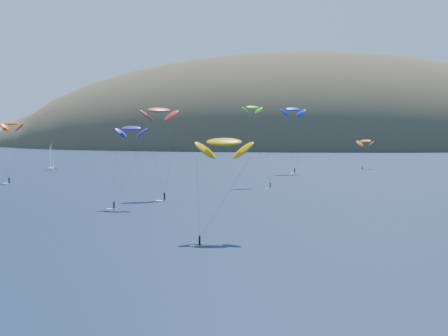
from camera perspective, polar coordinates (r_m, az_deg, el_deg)
ground at (r=66.72m, az=-4.76°, el=-12.15°), size 2800.00×2800.00×0.00m
island at (r=626.63m, az=8.68°, el=0.95°), size 730.00×300.00×210.00m
sailboat at (r=285.16m, az=-15.51°, el=0.05°), size 9.93×8.79×11.86m
kitesurfer_1 at (r=223.87m, az=-18.83°, el=3.86°), size 9.09×10.36×22.22m
kitesurfer_2 at (r=103.65m, az=0.01°, el=2.39°), size 9.39×11.44×18.46m
kitesurfer_3 at (r=199.22m, az=2.59°, el=5.56°), size 10.54×13.55×26.82m
kitesurfer_4 at (r=256.43m, az=6.31°, el=5.36°), size 11.77×9.33×28.98m
kitesurfer_9 at (r=165.16m, az=-5.96°, el=5.27°), size 10.76×13.05×25.71m
kitesurfer_10 at (r=146.46m, az=-8.49°, el=3.60°), size 7.66×8.41×20.25m
kitesurfer_11 at (r=291.48m, az=12.80°, el=2.42°), size 9.09×16.64×14.82m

